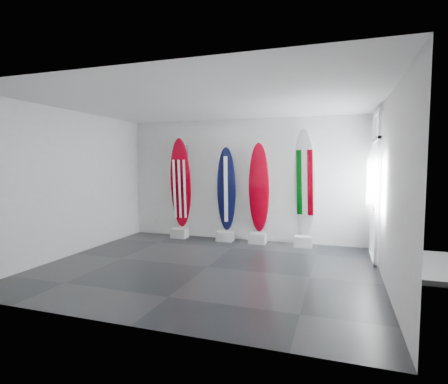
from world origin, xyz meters
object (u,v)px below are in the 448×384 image
(surfboard_usa, at_px, (181,184))
(surfboard_italy, at_px, (305,183))
(surfboard_swiss, at_px, (259,188))
(surfboard_navy, at_px, (226,189))

(surfboard_usa, distance_m, surfboard_italy, 3.14)
(surfboard_usa, xyz_separation_m, surfboard_italy, (3.13, 0.00, 0.07))
(surfboard_usa, bearing_deg, surfboard_italy, -15.39)
(surfboard_swiss, relative_size, surfboard_italy, 0.88)
(surfboard_navy, xyz_separation_m, surfboard_italy, (1.89, 0.00, 0.19))
(surfboard_usa, bearing_deg, surfboard_navy, -15.39)
(surfboard_usa, bearing_deg, surfboard_swiss, -15.39)
(surfboard_navy, distance_m, surfboard_italy, 1.90)
(surfboard_swiss, height_order, surfboard_italy, surfboard_italy)
(surfboard_swiss, bearing_deg, surfboard_usa, 174.40)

